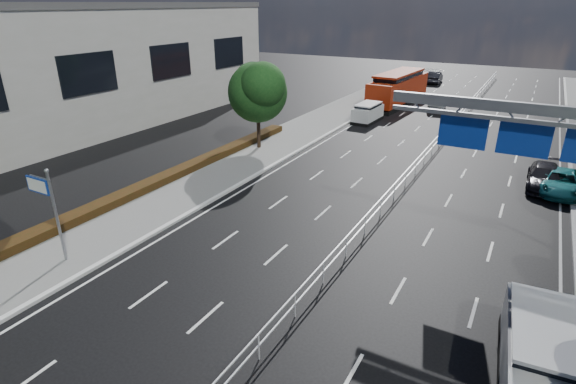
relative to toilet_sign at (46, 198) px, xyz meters
The scene contains 16 objects.
ground 11.34m from the toilet_sign, ahead, with size 160.00×160.00×0.00m, color black.
sidewalk_near 2.93m from the toilet_sign, behind, with size 5.00×140.00×0.14m, color slate.
kerb_near 3.48m from the toilet_sign, ahead, with size 0.25×140.00×0.15m, color silver.
median_fence 25.14m from the toilet_sign, 64.04° to the left, with size 0.05×85.00×1.02m.
hedge_near 6.10m from the toilet_sign, 115.13° to the left, with size 1.00×36.00×0.44m, color black.
toilet_sign is the anchor object (origin of this frame).
overhead_gantry 20.52m from the toilet_sign, 29.60° to the left, with size 10.24×0.38×7.45m.
near_building 26.29m from the toilet_sign, 136.62° to the left, with size 12.00×38.00×10.00m, color #B8B5A5.
near_tree_back 18.07m from the toilet_sign, 93.14° to the left, with size 4.84×4.51×6.69m.
white_minivan 30.52m from the toilet_sign, 83.76° to the left, with size 1.92×4.12×1.76m.
red_bus 39.57m from the toilet_sign, 84.97° to the left, with size 3.69×12.00×3.53m.
near_car_silver 39.41m from the toilet_sign, 78.29° to the left, with size 1.73×4.30×1.46m, color #B5B9BD.
near_car_dark 56.20m from the toilet_sign, 86.02° to the left, with size 1.66×4.76×1.57m, color black.
silver_minivan 18.93m from the toilet_sign, ahead, with size 2.51×5.11×2.06m.
parked_car_teal 27.48m from the toilet_sign, 45.33° to the left, with size 2.17×4.71×1.31m, color #1B7379.
parked_car_dark 27.16m from the toilet_sign, 47.20° to the left, with size 1.89×4.64×1.35m, color black.
Camera 1 is at (6.19, -10.03, 10.48)m, focal length 28.00 mm.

